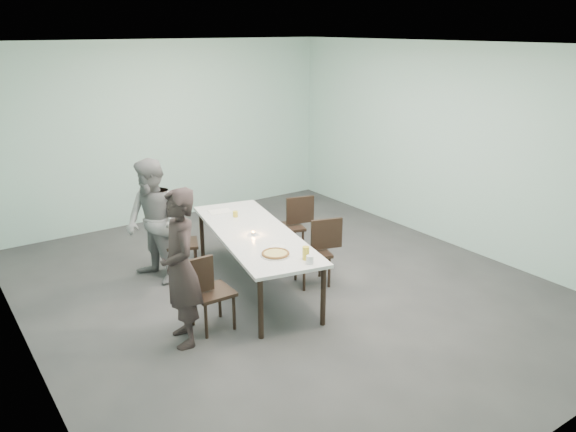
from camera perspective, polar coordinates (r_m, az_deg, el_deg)
ground at (r=7.27m, az=-0.38°, el=-7.31°), size 7.00×7.00×0.00m
room_shell at (r=6.64m, az=-0.41°, el=8.60°), size 6.02×7.02×3.01m
table at (r=7.05m, az=-3.46°, el=-2.06°), size 1.41×2.73×0.75m
chair_near_left at (r=6.19m, az=-8.40°, el=-7.27°), size 0.61×0.43×0.87m
chair_far_left at (r=7.63m, az=-11.37°, el=-2.31°), size 0.65×0.55×0.87m
chair_near_right at (r=7.23m, az=3.10°, el=-3.16°), size 0.65×0.52×0.87m
chair_far_right at (r=8.13m, az=0.51°, el=-0.60°), size 0.65×0.51×0.87m
diner_near at (r=5.86m, az=-10.86°, el=-5.24°), size 0.52×0.68×1.69m
diner_far at (r=7.38m, az=-13.55°, el=-0.61°), size 0.77×0.91×1.63m
pizza at (r=6.31m, az=-1.28°, el=-3.86°), size 0.34×0.34×0.04m
side_plate at (r=6.54m, az=-1.05°, el=-3.16°), size 0.18×0.18×0.01m
beer_glass at (r=6.18m, az=1.82°, el=-3.79°), size 0.08×0.08×0.15m
water_tumbler at (r=6.10m, az=2.24°, el=-4.45°), size 0.08×0.08×0.09m
tealight at (r=6.93m, az=-3.55°, el=-1.76°), size 0.06×0.06×0.05m
amber_tumbler at (r=7.59m, az=-5.37°, el=0.20°), size 0.07×0.07×0.08m
menu at (r=7.84m, az=-6.93°, el=0.46°), size 0.34×0.28×0.01m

